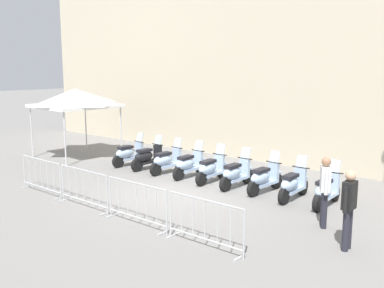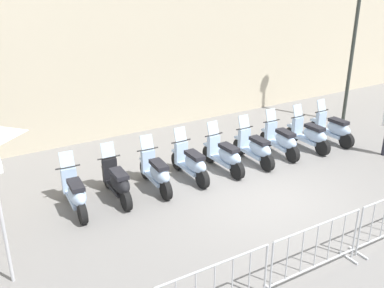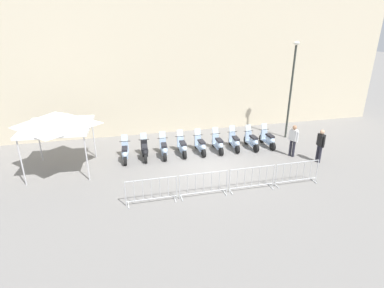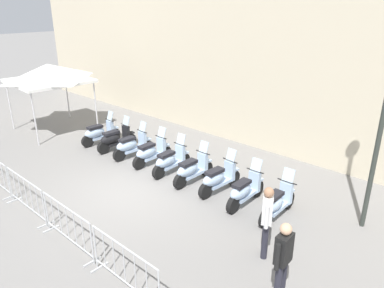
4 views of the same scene
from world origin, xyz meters
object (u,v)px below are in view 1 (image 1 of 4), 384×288
barrier_segment_0 (42,177)px  officer_mid_plaza (349,205)px  motorcycle_2 (167,161)px  motorcycle_8 (326,191)px  motorcycle_6 (264,179)px  barrier_segment_2 (137,204)px  motorcycle_5 (236,174)px  barrier_segment_3 (205,224)px  motorcycle_0 (129,154)px  motorcycle_3 (189,165)px  officer_near_row_end (325,188)px  motorcycle_7 (293,185)px  barrier_segment_1 (84,189)px  motorcycle_1 (148,157)px  motorcycle_4 (211,169)px  canopy_tent (75,98)px

barrier_segment_0 → officer_mid_plaza: bearing=15.3°
motorcycle_2 → motorcycle_8: same height
motorcycle_6 → barrier_segment_2: (-0.67, -4.45, 0.07)m
motorcycle_6 → barrier_segment_2: size_ratio=0.85×
motorcycle_8 → barrier_segment_0: 8.40m
motorcycle_8 → barrier_segment_2: motorcycle_8 is taller
motorcycle_5 → barrier_segment_3: (2.44, -4.18, 0.07)m
motorcycle_0 → motorcycle_8: size_ratio=1.00×
motorcycle_0 → barrier_segment_3: bearing=-27.4°
barrier_segment_2 → motorcycle_3: bearing=118.8°
motorcycle_8 → officer_near_row_end: bearing=-64.7°
motorcycle_3 → motorcycle_6: size_ratio=1.00×
motorcycle_3 → barrier_segment_2: size_ratio=0.85×
motorcycle_2 → officer_near_row_end: 6.84m
motorcycle_5 → officer_mid_plaza: (4.72, -2.21, 0.53)m
motorcycle_7 → officer_near_row_end: size_ratio=1.00×
motorcycle_0 → motorcycle_2: same height
barrier_segment_3 → motorcycle_5: bearing=120.3°
motorcycle_3 → officer_mid_plaza: (6.73, -2.14, 0.53)m
motorcycle_8 → barrier_segment_1: size_ratio=0.85×
officer_near_row_end → officer_mid_plaza: (1.00, -0.90, 0.00)m
motorcycle_6 → barrier_segment_3: bearing=-71.5°
barrier_segment_0 → barrier_segment_1: 2.12m
motorcycle_1 → barrier_segment_2: motorcycle_1 is taller
motorcycle_2 → barrier_segment_2: bearing=-51.1°
motorcycle_0 → motorcycle_6: (6.01, 0.45, 0.00)m
motorcycle_7 → motorcycle_8: same height
motorcycle_4 → officer_mid_plaza: bearing=-20.7°
barrier_segment_1 → canopy_tent: (-6.14, 3.62, 2.00)m
motorcycle_1 → officer_near_row_end: officer_near_row_end is taller
motorcycle_1 → officer_mid_plaza: 8.97m
motorcycle_3 → motorcycle_8: same height
barrier_segment_3 → canopy_tent: bearing=162.1°
motorcycle_1 → motorcycle_5: 4.02m
officer_near_row_end → motorcycle_6: bearing=152.1°
barrier_segment_1 → officer_mid_plaza: size_ratio=1.18×
motorcycle_8 → barrier_segment_1: (-4.80, -4.63, 0.07)m
motorcycle_2 → barrier_segment_0: motorcycle_2 is taller
barrier_segment_1 → officer_mid_plaza: bearing=18.9°
barrier_segment_0 → canopy_tent: bearing=137.0°
barrier_segment_3 → barrier_segment_2: bearing=-176.4°
motorcycle_1 → motorcycle_6: size_ratio=1.00×
motorcycle_1 → motorcycle_3: 2.01m
barrier_segment_1 → barrier_segment_0: bearing=-176.4°
motorcycle_0 → officer_mid_plaza: officer_mid_plaza is taller
motorcycle_2 → barrier_segment_1: motorcycle_2 is taller
barrier_segment_0 → officer_near_row_end: size_ratio=1.18×
motorcycle_3 → motorcycle_4: size_ratio=1.00×
motorcycle_8 → canopy_tent: size_ratio=0.58×
motorcycle_0 → motorcycle_1: (1.00, 0.10, 0.00)m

